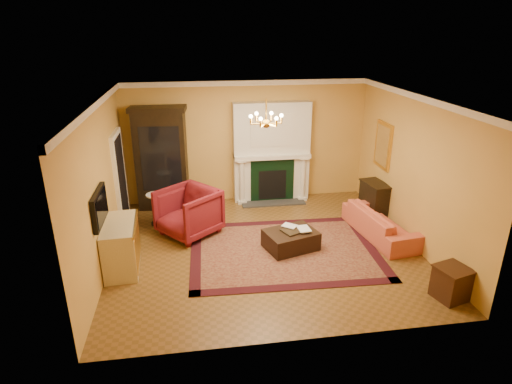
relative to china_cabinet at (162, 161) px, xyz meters
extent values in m
cube|color=brown|center=(2.09, -2.49, -1.20)|extent=(6.00, 5.50, 0.02)
cube|color=silver|center=(2.09, -2.49, 1.82)|extent=(6.00, 5.50, 0.02)
cube|color=gold|center=(2.09, 0.27, 0.31)|extent=(6.00, 0.02, 3.00)
cube|color=gold|center=(2.09, -5.25, 0.31)|extent=(6.00, 0.02, 3.00)
cube|color=gold|center=(-0.92, -2.49, 0.31)|extent=(0.02, 5.50, 3.00)
cube|color=gold|center=(5.10, -2.49, 0.31)|extent=(0.02, 5.50, 3.00)
cube|color=silver|center=(2.69, 0.10, 0.06)|extent=(1.90, 0.32, 2.50)
cube|color=silver|center=(2.69, -0.07, 0.66)|extent=(1.10, 0.01, 0.80)
cube|color=#0E3318|center=(2.69, -0.07, -0.64)|extent=(1.10, 0.02, 1.10)
cube|color=black|center=(2.69, -0.08, -0.74)|extent=(0.70, 0.02, 0.75)
cube|color=#333333|center=(2.69, -0.19, -1.17)|extent=(1.60, 0.50, 0.04)
cube|color=silver|center=(2.69, 0.04, -0.01)|extent=(1.90, 0.44, 0.10)
cylinder|color=silver|center=(1.91, -0.08, -0.60)|extent=(0.14, 0.14, 1.18)
cylinder|color=silver|center=(3.47, -0.08, -0.60)|extent=(0.14, 0.14, 1.18)
cube|color=white|center=(2.09, 0.22, 1.75)|extent=(6.00, 0.08, 0.12)
cube|color=white|center=(-0.87, -2.49, 1.75)|extent=(0.08, 5.50, 0.12)
cube|color=white|center=(5.05, -2.49, 1.75)|extent=(0.08, 5.50, 0.12)
cube|color=white|center=(-0.87, -0.79, -0.14)|extent=(0.08, 1.05, 2.10)
cube|color=black|center=(-0.83, -0.79, -0.17)|extent=(0.02, 0.85, 1.95)
cube|color=black|center=(-0.86, -3.09, 0.16)|extent=(0.08, 0.95, 0.58)
cube|color=black|center=(-0.81, -3.09, 0.16)|extent=(0.01, 0.85, 0.48)
cube|color=gold|center=(5.06, -1.09, 0.46)|extent=(0.05, 0.76, 1.05)
cube|color=white|center=(5.03, -1.09, 0.46)|extent=(0.01, 0.62, 0.90)
cylinder|color=gold|center=(2.09, -2.49, 1.61)|extent=(0.03, 0.03, 0.40)
sphere|color=gold|center=(2.09, -2.49, 1.36)|extent=(0.16, 0.16, 0.16)
sphere|color=#FFE5B2|center=(2.37, -2.49, 1.50)|extent=(0.07, 0.07, 0.07)
sphere|color=#FFE5B2|center=(2.23, -2.25, 1.50)|extent=(0.07, 0.07, 0.07)
sphere|color=#FFE5B2|center=(1.95, -2.25, 1.50)|extent=(0.07, 0.07, 0.07)
sphere|color=#FFE5B2|center=(1.81, -2.49, 1.50)|extent=(0.07, 0.07, 0.07)
sphere|color=#FFE5B2|center=(1.95, -2.73, 1.50)|extent=(0.07, 0.07, 0.07)
sphere|color=#FFE5B2|center=(2.23, -2.73, 1.50)|extent=(0.07, 0.07, 0.07)
cube|color=#430F0E|center=(2.45, -2.66, -1.18)|extent=(3.80, 2.91, 0.01)
cube|color=black|center=(0.00, 0.00, 0.00)|extent=(1.23, 0.64, 2.37)
imported|color=maroon|center=(0.59, -1.61, -0.63)|extent=(1.48, 1.49, 1.12)
cylinder|color=black|center=(-0.13, -1.01, -1.17)|extent=(0.29, 0.29, 0.04)
cylinder|color=black|center=(-0.13, -1.01, -0.82)|extent=(0.06, 0.06, 0.65)
cylinder|color=white|center=(-0.13, -1.01, -0.47)|extent=(0.41, 0.41, 0.03)
cube|color=beige|center=(-0.64, -2.82, -0.74)|extent=(0.64, 1.24, 0.90)
imported|color=#CF4F41|center=(4.61, -2.30, -0.79)|extent=(0.85, 2.07, 0.79)
cube|color=#331A0E|center=(4.81, -4.62, -0.92)|extent=(0.57, 0.57, 0.54)
cube|color=black|center=(4.87, -1.34, -0.78)|extent=(0.52, 0.78, 0.81)
cube|color=black|center=(2.60, -2.58, -0.99)|extent=(1.15, 0.98, 0.37)
cube|color=black|center=(2.65, -2.58, -0.79)|extent=(0.55, 0.50, 0.03)
imported|color=gray|center=(2.54, -2.50, -0.63)|extent=(0.15, 0.18, 0.28)
imported|color=gray|center=(2.74, -2.61, -0.61)|extent=(0.24, 0.04, 0.32)
cylinder|color=gray|center=(2.15, 0.04, 0.09)|extent=(0.10, 0.10, 0.09)
cone|color=#0F3914|center=(2.15, 0.04, 0.29)|extent=(0.15, 0.15, 0.32)
cylinder|color=gray|center=(3.39, 0.04, 0.09)|extent=(0.11, 0.11, 0.09)
cone|color=#0F3914|center=(3.39, 0.04, 0.31)|extent=(0.16, 0.16, 0.34)
camera|label=1|loc=(0.76, -10.03, 3.02)|focal=30.00mm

